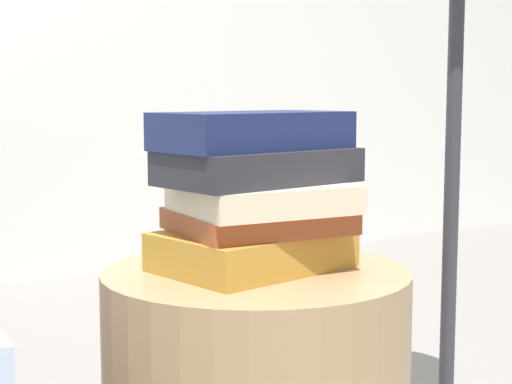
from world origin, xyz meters
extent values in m
cube|color=#B7842D|center=(0.00, 0.01, 0.46)|extent=(0.30, 0.25, 0.06)
cube|color=#994723|center=(0.01, 0.01, 0.51)|extent=(0.26, 0.23, 0.03)
cube|color=beige|center=(0.01, -0.01, 0.54)|extent=(0.26, 0.22, 0.04)
cube|color=#28282D|center=(0.01, 0.00, 0.59)|extent=(0.32, 0.21, 0.05)
cube|color=#19234C|center=(0.00, 0.01, 0.65)|extent=(0.32, 0.19, 0.06)
cylinder|color=#333338|center=(0.52, 0.10, 0.66)|extent=(0.03, 0.03, 1.11)
camera|label=1|loc=(-0.67, -1.06, 0.70)|focal=58.05mm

